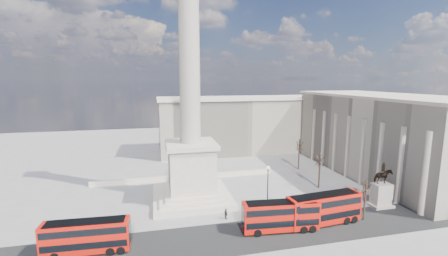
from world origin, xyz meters
TOP-DOWN VIEW (x-y plane):
  - ground at (0.00, 0.00)m, footprint 180.00×180.00m
  - asphalt_road at (5.00, -10.00)m, footprint 120.00×9.00m
  - nelsons_column at (0.00, 5.00)m, footprint 14.00×14.00m
  - balustrade_wall at (0.00, 16.00)m, footprint 40.00×0.60m
  - building_east at (45.00, 10.00)m, footprint 19.00×46.00m
  - building_northeast at (20.00, 40.00)m, footprint 51.00×17.00m
  - red_bus_a at (-15.17, -9.39)m, footprint 10.81×3.04m
  - red_bus_b at (11.29, -9.77)m, footprint 11.39×3.54m
  - red_bus_c at (18.58, -9.34)m, footprint 12.12×3.91m
  - victorian_lamp at (12.99, -0.03)m, footprint 0.60×0.60m
  - equestrian_statue at (31.86, -5.72)m, footprint 3.77×2.82m
  - bare_tree_near at (25.52, -9.53)m, footprint 1.58×1.58m
  - bare_tree_mid at (26.18, 5.02)m, footprint 2.02×2.02m
  - bare_tree_far at (28.01, 17.59)m, footprint 1.95×1.95m
  - pedestrian_walking at (11.18, -3.26)m, footprint 0.81×0.66m
  - pedestrian_standing at (33.36, -6.50)m, footprint 1.07×0.92m
  - pedestrian_crossing at (4.32, -4.27)m, footprint 0.64×1.10m

SIDE VIEW (x-z plane):
  - ground at x=0.00m, z-range 0.00..0.00m
  - asphalt_road at x=5.00m, z-range 0.00..0.01m
  - balustrade_wall at x=0.00m, z-range 0.00..1.10m
  - pedestrian_crossing at x=4.32m, z-range 0.00..1.76m
  - pedestrian_standing at x=33.36m, z-range 0.00..1.92m
  - pedestrian_walking at x=11.18m, z-range 0.00..1.93m
  - red_bus_a at x=-15.17m, z-range 0.11..4.44m
  - red_bus_b at x=11.29m, z-range 0.11..4.66m
  - red_bus_c at x=18.58m, z-range 0.12..4.95m
  - equestrian_statue at x=31.86m, z-range -1.22..6.68m
  - victorian_lamp at x=12.99m, z-range 0.62..7.56m
  - bare_tree_near at x=25.52m, z-range 1.99..8.90m
  - bare_tree_mid at x=26.18m, z-range 2.21..9.87m
  - bare_tree_far at x=28.01m, z-range 2.29..10.24m
  - building_northeast at x=20.00m, z-range 0.02..16.62m
  - building_east at x=45.00m, z-range 0.02..18.62m
  - nelsons_column at x=0.00m, z-range -12.01..37.84m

